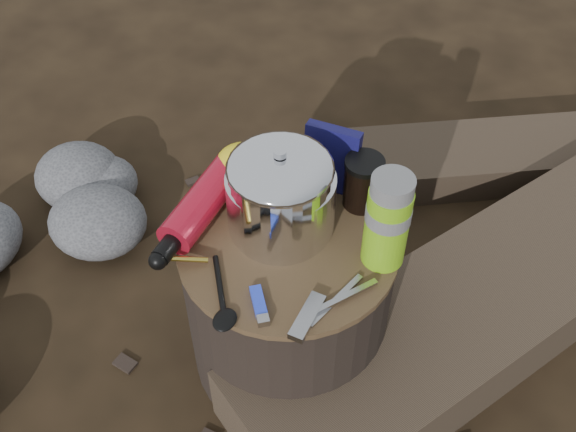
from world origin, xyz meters
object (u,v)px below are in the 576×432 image
(camping_pot, at_px, (280,194))
(fuel_bottle, at_px, (203,202))
(stump, at_px, (288,302))
(travel_mug, at_px, (363,183))
(thermos, at_px, (387,221))

(camping_pot, height_order, fuel_bottle, camping_pot)
(stump, distance_m, camping_pot, 0.30)
(camping_pot, relative_size, fuel_bottle, 0.65)
(fuel_bottle, bearing_deg, stump, 1.73)
(stump, distance_m, fuel_bottle, 0.30)
(camping_pot, distance_m, fuel_bottle, 0.17)
(stump, distance_m, travel_mug, 0.32)
(fuel_bottle, bearing_deg, thermos, 7.71)
(fuel_bottle, xyz_separation_m, travel_mug, (0.29, 0.15, 0.02))
(stump, xyz_separation_m, travel_mug, (0.10, 0.16, 0.26))
(fuel_bottle, relative_size, travel_mug, 2.65)
(camping_pot, bearing_deg, thermos, -0.11)
(stump, xyz_separation_m, camping_pot, (-0.03, 0.03, 0.30))
(camping_pot, xyz_separation_m, thermos, (0.21, -0.00, 0.00))
(travel_mug, bearing_deg, camping_pot, -135.94)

